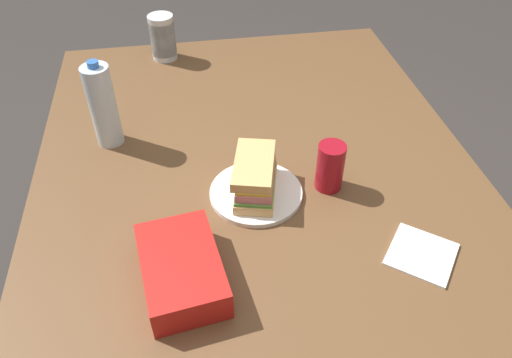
{
  "coord_description": "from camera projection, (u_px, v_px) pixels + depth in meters",
  "views": [
    {
      "loc": [
        -0.86,
        0.16,
        1.55
      ],
      "look_at": [
        -0.02,
        0.02,
        0.79
      ],
      "focal_mm": 34.5,
      "sensor_mm": 36.0,
      "label": 1
    }
  ],
  "objects": [
    {
      "name": "dining_table",
      "position": [
        262.0,
        210.0,
        1.25
      ],
      "size": [
        1.61,
        1.12,
        0.74
      ],
      "color": "brown",
      "rests_on": "ground_plane"
    },
    {
      "name": "soda_can_red",
      "position": [
        330.0,
        167.0,
        1.16
      ],
      "size": [
        0.07,
        0.07,
        0.12
      ],
      "primitive_type": "cylinder",
      "color": "maroon",
      "rests_on": "dining_table"
    },
    {
      "name": "paper_plate",
      "position": [
        256.0,
        193.0,
        1.17
      ],
      "size": [
        0.22,
        0.22,
        0.01
      ],
      "primitive_type": "cylinder",
      "color": "white",
      "rests_on": "dining_table"
    },
    {
      "name": "chip_bag",
      "position": [
        182.0,
        269.0,
        0.97
      ],
      "size": [
        0.25,
        0.18,
        0.07
      ],
      "primitive_type": "cube",
      "rotation": [
        0.0,
        0.0,
        3.28
      ],
      "color": "red",
      "rests_on": "dining_table"
    },
    {
      "name": "plastic_cup_stack",
      "position": [
        163.0,
        37.0,
        1.64
      ],
      "size": [
        0.08,
        0.08,
        0.15
      ],
      "color": "silver",
      "rests_on": "dining_table"
    },
    {
      "name": "paper_napkin",
      "position": [
        421.0,
        254.0,
        1.04
      ],
      "size": [
        0.18,
        0.18,
        0.01
      ],
      "primitive_type": "cube",
      "rotation": [
        0.0,
        0.0,
        2.47
      ],
      "color": "white",
      "rests_on": "dining_table"
    },
    {
      "name": "water_bottle_tall",
      "position": [
        103.0,
        106.0,
        1.26
      ],
      "size": [
        0.07,
        0.07,
        0.24
      ],
      "color": "silver",
      "rests_on": "dining_table"
    },
    {
      "name": "sandwich",
      "position": [
        255.0,
        177.0,
        1.15
      ],
      "size": [
        0.2,
        0.13,
        0.08
      ],
      "color": "#DBB26B",
      "rests_on": "paper_plate"
    },
    {
      "name": "ground_plane",
      "position": [
        260.0,
        344.0,
        1.69
      ],
      "size": [
        8.0,
        8.0,
        0.0
      ],
      "primitive_type": "plane",
      "color": "#383330"
    }
  ]
}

